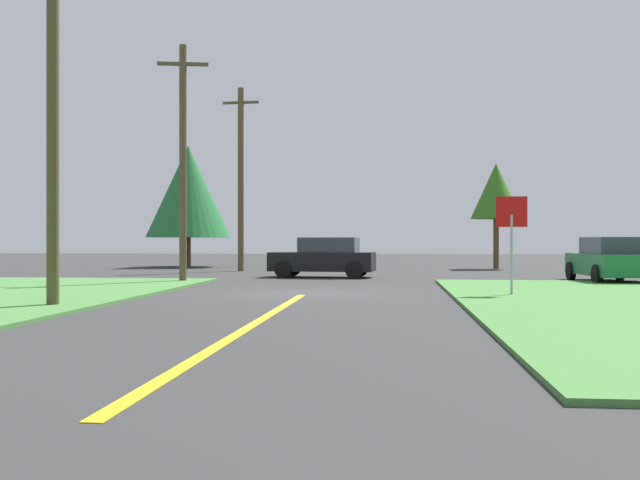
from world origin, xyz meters
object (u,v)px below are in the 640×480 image
utility_pole_mid (183,159)px  pine_tree_center (188,191)px  utility_pole_far (241,177)px  oak_tree_left (496,191)px  car_on_crossroad (610,260)px  car_approaching_junction (324,258)px  stop_sign (512,226)px  utility_pole_near (53,117)px

utility_pole_mid → pine_tree_center: (-4.06, 14.91, -0.11)m
utility_pole_far → oak_tree_left: utility_pole_far is taller
car_on_crossroad → utility_pole_mid: utility_pole_mid is taller
utility_pole_mid → pine_tree_center: 15.45m
car_approaching_junction → utility_pole_mid: size_ratio=0.51×
stop_sign → utility_pole_far: 18.84m
stop_sign → car_on_crossroad: stop_sign is taller
utility_pole_mid → pine_tree_center: bearing=105.3°
stop_sign → car_on_crossroad: 8.71m
utility_pole_near → car_on_crossroad: bearing=36.7°
stop_sign → utility_pole_near: bearing=25.6°
oak_tree_left → car_approaching_junction: bearing=-130.3°
stop_sign → car_approaching_junction: (-5.90, 9.80, -1.09)m
car_on_crossroad → utility_pole_mid: 15.69m
car_approaching_junction → pine_tree_center: pine_tree_center is taller
utility_pole_mid → utility_pole_far: 9.76m
utility_pole_mid → utility_pole_far: size_ratio=0.94×
utility_pole_mid → utility_pole_far: (0.04, 9.75, 0.22)m
car_approaching_junction → pine_tree_center: 14.27m
utility_pole_mid → pine_tree_center: utility_pole_mid is taller
utility_pole_near → oak_tree_left: size_ratio=1.48×
stop_sign → utility_pole_near: (-10.67, -4.11, 2.36)m
utility_pole_near → utility_pole_mid: bearing=89.3°
car_on_crossroad → utility_pole_far: (-15.14, 8.09, 3.80)m
utility_pole_mid → utility_pole_near: bearing=-90.7°
oak_tree_left → car_on_crossroad: bearing=-79.2°
utility_pole_far → pine_tree_center: utility_pole_far is taller
car_approaching_junction → utility_pole_near: 15.10m
utility_pole_mid → utility_pole_far: utility_pole_far is taller
utility_pole_mid → oak_tree_left: 18.89m
utility_pole_near → pine_tree_center: 24.98m
oak_tree_left → utility_pole_mid: bearing=-132.9°
utility_pole_mid → car_approaching_junction: bearing=41.7°
car_on_crossroad → utility_pole_far: utility_pole_far is taller
car_approaching_junction → utility_pole_mid: (-4.66, -4.15, 3.58)m
utility_pole_mid → pine_tree_center: size_ratio=1.23×
stop_sign → utility_pole_mid: bearing=-23.6°
car_on_crossroad → utility_pole_near: bearing=123.9°
car_on_crossroad → pine_tree_center: (-19.25, 13.25, 3.47)m
car_approaching_junction → utility_pole_mid: utility_pole_mid is taller
car_on_crossroad → utility_pole_near: size_ratio=0.55×
car_on_crossroad → car_approaching_junction: size_ratio=1.05×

